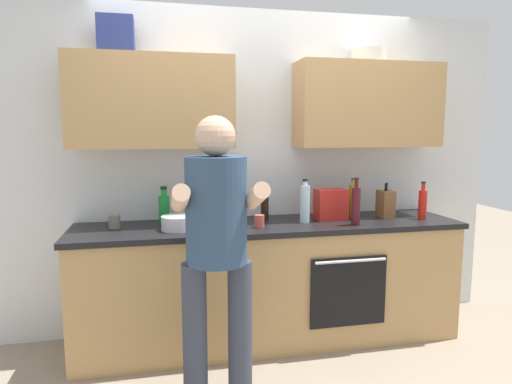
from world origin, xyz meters
TOP-DOWN VIEW (x-y plane):
  - ground_plane at (0.00, 0.00)m, footprint 12.00×12.00m
  - back_wall_unit at (-0.01, 0.27)m, footprint 4.00×0.38m
  - counter at (0.00, -0.00)m, footprint 2.84×0.67m
  - person_standing at (-0.49, -0.71)m, footprint 0.49×0.45m
  - bottle_soy at (-0.02, 0.11)m, footprint 0.06×0.06m
  - bottle_wine at (0.59, -0.18)m, footprint 0.06×0.06m
  - bottle_hotsauce at (1.18, -0.09)m, footprint 0.06×0.06m
  - bottle_water at (0.26, -0.01)m, footprint 0.07×0.07m
  - bottle_juice at (-0.28, -0.10)m, footprint 0.06×0.06m
  - bottle_soda at (-0.76, 0.22)m, footprint 0.08×0.08m
  - bottle_oil at (0.69, 0.11)m, footprint 0.06×0.06m
  - cup_coffee at (-0.42, 0.07)m, footprint 0.07×0.07m
  - cup_stoneware at (-1.11, 0.08)m, footprint 0.08×0.08m
  - cup_ceramic at (-0.11, -0.12)m, footprint 0.07×0.07m
  - mixing_bowl at (-0.67, -0.07)m, footprint 0.23×0.23m
  - knife_block at (0.94, 0.03)m, footprint 0.10×0.14m
  - grocery_bag_crisps at (0.48, 0.04)m, footprint 0.24×0.15m

SIDE VIEW (x-z plane):
  - ground_plane at x=0.00m, z-range 0.00..0.00m
  - counter at x=0.00m, z-range 0.00..0.90m
  - cup_coffee at x=-0.42m, z-range 0.90..0.99m
  - cup_ceramic at x=-0.11m, z-range 0.90..0.99m
  - cup_stoneware at x=-1.11m, z-range 0.90..0.99m
  - mixing_bowl at x=-0.67m, z-range 0.90..1.00m
  - person_standing at x=-0.49m, z-range 0.15..1.80m
  - bottle_juice at x=-0.28m, z-range 0.88..1.09m
  - knife_block at x=0.94m, z-range 0.87..1.14m
  - bottle_soda at x=-0.76m, z-range 0.88..1.14m
  - grocery_bag_crisps at x=0.48m, z-range 0.90..1.13m
  - bottle_soy at x=-0.02m, z-range 0.87..1.16m
  - bottle_hotsauce at x=1.18m, z-range 0.87..1.17m
  - bottle_oil at x=0.69m, z-range 0.88..1.18m
  - bottle_water at x=0.26m, z-range 0.88..1.21m
  - bottle_wine at x=0.59m, z-range 0.87..1.22m
  - back_wall_unit at x=-0.01m, z-range 0.24..2.74m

